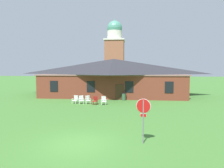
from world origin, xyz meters
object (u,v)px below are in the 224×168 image
Objects in this scene: stop_sign at (143,112)px; lawn_chair_near_door at (81,99)px; lawn_chair_right_end at (104,100)px; lawn_chair_by_porch at (75,99)px; lawn_chair_left_end at (88,99)px; lawn_chair_middle at (95,100)px; trash_bin at (124,97)px.

lawn_chair_near_door is (-6.66, 12.01, -1.28)m from stop_sign.
stop_sign reaches higher than lawn_chair_right_end.
stop_sign is 14.23m from lawn_chair_by_porch.
lawn_chair_left_end and lawn_chair_middle have the same top height.
lawn_chair_by_porch is 1.00× the size of lawn_chair_near_door.
lawn_chair_near_door is 5.79m from trash_bin.
stop_sign is 13.79m from lawn_chair_near_door.
stop_sign reaches higher than lawn_chair_left_end.
trash_bin reaches higher than lawn_chair_near_door.
trash_bin is at bearing 31.18° from lawn_chair_near_door.
lawn_chair_right_end is 3.99m from trash_bin.
lawn_chair_near_door is at bearing -172.05° from lawn_chair_left_end.
lawn_chair_left_end and lawn_chair_right_end have the same top height.
lawn_chair_left_end is at bearing 155.15° from lawn_chair_middle.
lawn_chair_right_end is (2.76, -0.33, 0.00)m from lawn_chair_near_door.
stop_sign is 2.63× the size of lawn_chair_left_end.
trash_bin is (2.20, 3.33, -0.00)m from lawn_chair_right_end.
lawn_chair_near_door is at bearing 119.03° from stop_sign.
lawn_chair_near_door is at bearing -148.82° from trash_bin.
lawn_chair_right_end is 0.98× the size of trash_bin.
lawn_chair_right_end is (3.50, -0.41, 0.00)m from lawn_chair_by_porch.
lawn_chair_near_door and lawn_chair_left_end have the same top height.
lawn_chair_middle is at bearing -24.85° from lawn_chair_left_end.
trash_bin reaches higher than lawn_chair_right_end.
trash_bin is (4.96, 3.00, -0.00)m from lawn_chair_near_door.
lawn_chair_left_end is at bearing -145.37° from trash_bin.
lawn_chair_by_porch is at bearing 173.33° from lawn_chair_right_end.
lawn_chair_by_porch and lawn_chair_middle have the same top height.
lawn_chair_near_door is 0.78m from lawn_chair_left_end.
lawn_chair_left_end is at bearing 115.95° from stop_sign.
stop_sign is 2.63× the size of lawn_chair_near_door.
lawn_chair_left_end is (1.52, 0.03, 0.00)m from lawn_chair_by_porch.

